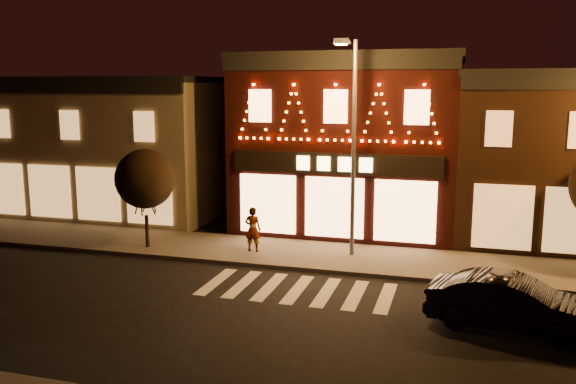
% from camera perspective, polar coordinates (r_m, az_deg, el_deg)
% --- Properties ---
extents(ground, '(120.00, 120.00, 0.00)m').
position_cam_1_polar(ground, '(17.17, -2.73, -13.47)').
color(ground, black).
rests_on(ground, ground).
extents(sidewalk_far, '(44.00, 4.00, 0.15)m').
position_cam_1_polar(sidewalk_far, '(24.06, 8.09, -6.41)').
color(sidewalk_far, '#47423D').
rests_on(sidewalk_far, ground).
extents(building_left, '(12.20, 8.28, 7.30)m').
position_cam_1_polar(building_left, '(34.25, -15.91, 4.31)').
color(building_left, '#716650').
rests_on(building_left, ground).
extents(building_pulp, '(10.20, 8.34, 8.30)m').
position_cam_1_polar(building_pulp, '(29.43, 6.10, 4.75)').
color(building_pulp, black).
rests_on(building_pulp, ground).
extents(building_right_a, '(9.20, 8.28, 7.50)m').
position_cam_1_polar(building_right_a, '(29.35, 24.68, 3.09)').
color(building_right_a, black).
rests_on(building_right_a, ground).
extents(streetlamp_mid, '(0.59, 1.93, 8.42)m').
position_cam_1_polar(streetlamp_mid, '(23.34, 6.09, 5.67)').
color(streetlamp_mid, '#59595E').
rests_on(streetlamp_mid, sidewalk_far).
extents(tree_left, '(2.47, 2.47, 4.13)m').
position_cam_1_polar(tree_left, '(25.56, -13.42, 1.20)').
color(tree_left, black).
rests_on(tree_left, sidewalk_far).
extents(dark_sedan, '(4.98, 2.57, 1.56)m').
position_cam_1_polar(dark_sedan, '(18.34, 20.62, -9.93)').
color(dark_sedan, black).
rests_on(dark_sedan, ground).
extents(pedestrian, '(0.68, 0.45, 1.85)m').
position_cam_1_polar(pedestrian, '(24.61, -3.36, -3.54)').
color(pedestrian, gray).
rests_on(pedestrian, sidewalk_far).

